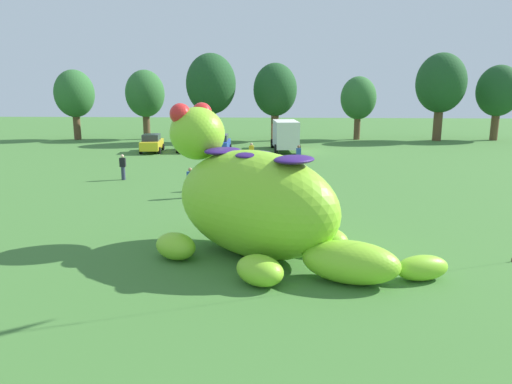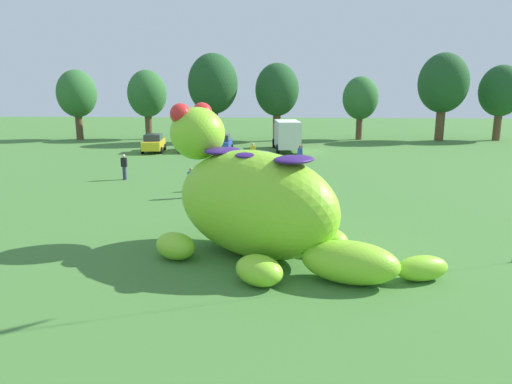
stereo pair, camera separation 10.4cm
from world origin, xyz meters
The scene contains 18 objects.
ground_plane centered at (0.00, 0.00, 0.00)m, with size 160.00×160.00×0.00m, color #427533.
giant_inflatable_creature centered at (-1.09, -0.07, 2.01)m, with size 10.37×7.59×5.51m.
car_yellow centered at (-12.48, 27.78, 0.86)m, with size 2.28×4.26×1.72m.
car_black centered at (-9.20, 28.65, 0.86)m, with size 2.23×4.24×1.72m.
car_blue centered at (-5.97, 27.88, 0.86)m, with size 2.00×4.13×1.72m.
box_truck centered at (0.17, 29.43, 1.60)m, with size 2.91×6.58×2.95m.
tree_far_left centered at (-24.22, 38.33, 5.27)m, with size 4.54×4.54×8.05m.
tree_left centered at (-16.15, 39.19, 5.26)m, with size 4.53×4.53×8.04m.
tree_mid_left centered at (-7.94, 36.38, 6.34)m, with size 5.46×5.46×9.70m.
tree_centre_left centered at (-0.92, 38.19, 5.71)m, with size 4.92×4.92×8.73m.
tree_centre centered at (8.74, 40.07, 4.77)m, with size 4.11×4.11×7.29m.
tree_centre_right centered at (17.83, 39.43, 6.45)m, with size 5.56×5.56×9.86m.
tree_mid_right centered at (24.57, 40.12, 5.59)m, with size 4.82×4.82×8.55m.
spectator_near_inflatable centered at (-4.40, 11.09, 0.85)m, with size 0.38×0.26×1.71m.
spectator_mid_field centered at (-2.56, 21.16, 0.85)m, with size 0.38×0.26×1.71m.
spectator_by_cars centered at (1.18, 19.77, 0.85)m, with size 0.38×0.26×1.71m.
spectator_wandering centered at (-10.73, 14.05, 0.85)m, with size 0.38×0.26×1.71m.
spectator_far_side centered at (-5.22, 9.04, 0.85)m, with size 0.38×0.26×1.71m.
Camera 1 is at (-0.17, -16.89, 6.12)m, focal length 33.45 mm.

